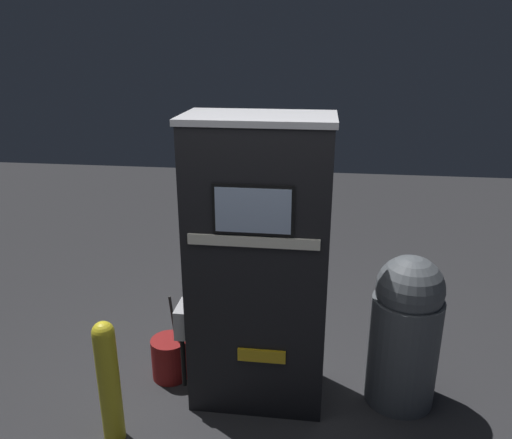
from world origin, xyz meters
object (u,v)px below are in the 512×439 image
object	(u,v)px
safety_bollard	(109,379)
trash_bin	(405,330)
squeegee_bucket	(170,358)
gas_pump	(258,267)

from	to	relation	value
safety_bollard	trash_bin	size ratio (longest dim) A/B	0.77
squeegee_bucket	safety_bollard	bearing A→B (deg)	-104.86
gas_pump	safety_bollard	size ratio (longest dim) A/B	2.35
safety_bollard	gas_pump	bearing A→B (deg)	33.27
gas_pump	safety_bollard	bearing A→B (deg)	-146.73
gas_pump	squeegee_bucket	size ratio (longest dim) A/B	2.81
gas_pump	squeegee_bucket	distance (m)	1.10
trash_bin	squeegee_bucket	size ratio (longest dim) A/B	1.54
trash_bin	safety_bollard	bearing A→B (deg)	-161.20
squeegee_bucket	gas_pump	bearing A→B (deg)	-8.18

